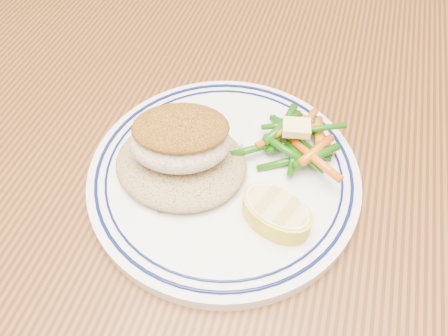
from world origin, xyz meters
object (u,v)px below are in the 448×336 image
dining_table (260,204)px  vegetable_pile (297,141)px  plate (224,175)px  rice_pilaf (181,161)px  lemon_wedge (276,212)px  fish_fillet (180,139)px

dining_table → vegetable_pile: bearing=-3.7°
plate → rice_pilaf: (-0.04, -0.01, 0.02)m
vegetable_pile → lemon_wedge: 0.08m
dining_table → vegetable_pile: 0.13m
plate → rice_pilaf: bearing=-167.8°
plate → dining_table: bearing=56.9°
plate → vegetable_pile: (0.06, 0.04, 0.02)m
dining_table → plate: 0.12m
rice_pilaf → lemon_wedge: size_ratio=1.63×
dining_table → fish_fillet: 0.17m
plate → rice_pilaf: size_ratio=2.07×
fish_fillet → plate: bearing=8.7°
rice_pilaf → vegetable_pile: 0.11m
plate → lemon_wedge: lemon_wedge is taller
rice_pilaf → fish_fillet: (0.00, 0.00, 0.03)m
dining_table → fish_fillet: size_ratio=14.38×
dining_table → lemon_wedge: bearing=-72.7°
plate → vegetable_pile: size_ratio=2.43×
rice_pilaf → fish_fillet: size_ratio=1.18×
rice_pilaf → lemon_wedge: lemon_wedge is taller
vegetable_pile → lemon_wedge: size_ratio=1.39×
plate → fish_fillet: 0.06m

